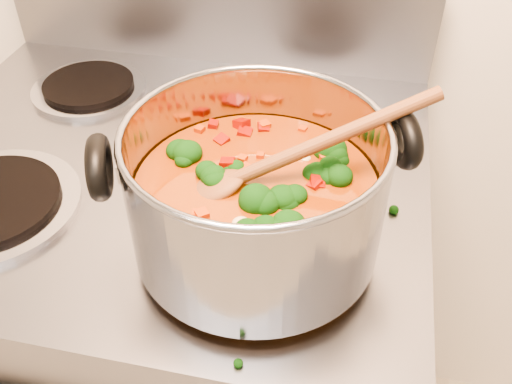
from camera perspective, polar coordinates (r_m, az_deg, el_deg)
electric_range at (r=1.15m, az=-6.91°, el=-14.77°), size 0.74×0.67×1.08m
stockpot at (r=0.61m, az=0.04°, el=-0.30°), size 0.34×0.28×0.17m
wooden_spoon at (r=0.59m, az=1.44°, el=2.78°), size 0.26×0.13×0.12m
cooktop_crumbs at (r=0.78m, az=12.93°, el=1.39°), size 0.07×0.07×0.01m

